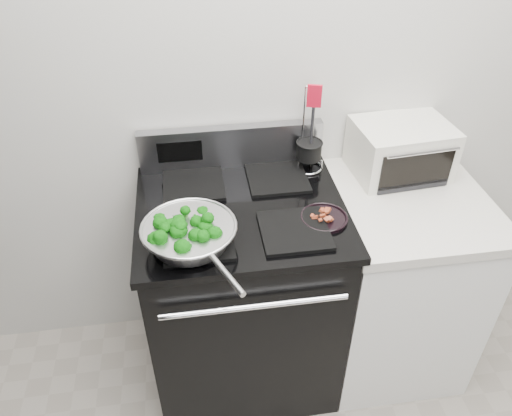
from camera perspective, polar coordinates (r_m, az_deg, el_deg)
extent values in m
cube|color=beige|center=(2.03, 5.58, 15.75)|extent=(4.00, 0.02, 2.70)
cube|color=black|center=(2.21, -1.49, -10.11)|extent=(0.76, 0.66, 0.92)
cube|color=black|center=(1.89, -1.72, -0.31)|extent=(0.79, 0.69, 0.03)
cube|color=#99999E|center=(2.09, -2.82, 7.04)|extent=(0.76, 0.05, 0.18)
cube|color=black|center=(1.74, -6.62, -3.62)|extent=(0.24, 0.24, 0.01)
cube|color=black|center=(1.77, 4.42, -2.57)|extent=(0.24, 0.24, 0.01)
cube|color=black|center=(2.01, -7.16, 2.67)|extent=(0.24, 0.24, 0.01)
cube|color=black|center=(2.04, 2.43, 3.49)|extent=(0.24, 0.24, 0.01)
cube|color=white|center=(2.38, 15.29, -8.30)|extent=(0.60, 0.66, 0.88)
cube|color=beige|center=(2.09, 17.30, 0.63)|extent=(0.62, 0.68, 0.04)
torus|color=silver|center=(1.68, -7.71, -2.15)|extent=(0.33, 0.33, 0.01)
cylinder|color=silver|center=(1.51, -3.41, -7.56)|extent=(0.10, 0.19, 0.02)
cylinder|color=black|center=(1.84, 7.77, -1.19)|extent=(0.17, 0.17, 0.01)
cylinder|color=black|center=(2.07, 6.08, 6.57)|extent=(0.10, 0.10, 0.07)
cylinder|color=black|center=(2.03, 6.24, 8.68)|extent=(0.01, 0.01, 0.23)
cube|color=red|center=(1.96, 6.56, 12.76)|extent=(0.06, 0.03, 0.09)
cube|color=silver|center=(2.17, 16.15, 6.50)|extent=(0.40, 0.32, 0.22)
cube|color=black|center=(2.06, 17.58, 4.17)|extent=(0.30, 0.03, 0.15)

